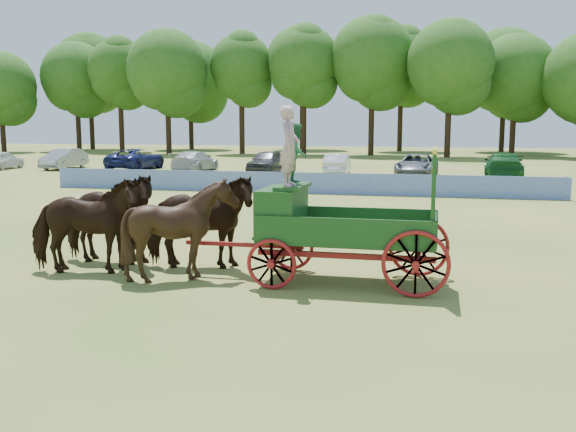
# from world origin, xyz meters

# --- Properties ---
(ground) EXTENTS (160.00, 160.00, 0.00)m
(ground) POSITION_xyz_m (0.00, 0.00, 0.00)
(ground) COLOR #A4944A
(ground) RESTS_ON ground
(horse_lead_left) EXTENTS (2.93, 1.81, 2.30)m
(horse_lead_left) POSITION_xyz_m (-1.91, 0.13, 1.15)
(horse_lead_left) COLOR black
(horse_lead_left) RESTS_ON ground
(horse_lead_right) EXTENTS (2.74, 1.27, 2.30)m
(horse_lead_right) POSITION_xyz_m (-1.91, 1.23, 1.15)
(horse_lead_right) COLOR black
(horse_lead_right) RESTS_ON ground
(horse_wheel_left) EXTENTS (2.42, 2.24, 2.30)m
(horse_wheel_left) POSITION_xyz_m (0.49, 0.13, 1.15)
(horse_wheel_left) COLOR black
(horse_wheel_left) RESTS_ON ground
(horse_wheel_right) EXTENTS (2.91, 1.73, 2.30)m
(horse_wheel_right) POSITION_xyz_m (0.49, 1.23, 1.15)
(horse_wheel_right) COLOR black
(horse_wheel_right) RESTS_ON ground
(farm_dray) EXTENTS (6.00, 2.00, 3.88)m
(farm_dray) POSITION_xyz_m (3.46, 0.68, 1.61)
(farm_dray) COLOR maroon
(farm_dray) RESTS_ON ground
(sponsor_banner) EXTENTS (26.00, 0.08, 1.05)m
(sponsor_banner) POSITION_xyz_m (-1.00, 18.00, 0.53)
(sponsor_banner) COLOR #2041B0
(sponsor_banner) RESTS_ON ground
(parked_cars) EXTENTS (38.43, 7.52, 1.63)m
(parked_cars) POSITION_xyz_m (-6.57, 30.01, 0.76)
(parked_cars) COLOR silver
(parked_cars) RESTS_ON ground
(treeline) EXTENTS (87.22, 24.64, 15.77)m
(treeline) POSITION_xyz_m (-3.81, 60.02, 9.45)
(treeline) COLOR #382314
(treeline) RESTS_ON ground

